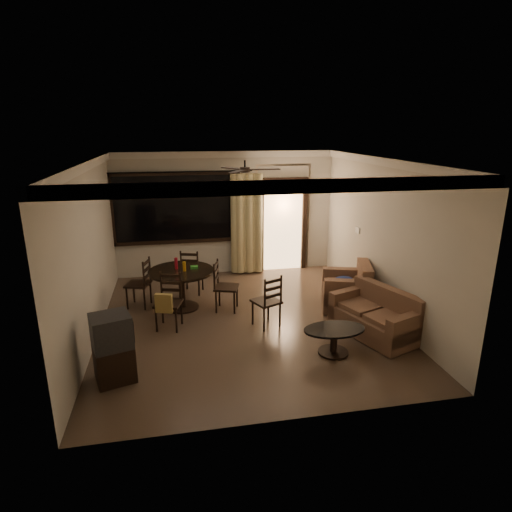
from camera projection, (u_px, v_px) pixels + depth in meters
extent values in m
plane|color=#7F6651|center=(246.00, 321.00, 7.61)|extent=(5.50, 5.50, 0.00)
plane|color=beige|center=(226.00, 214.00, 9.79)|extent=(5.00, 0.00, 5.00)
plane|color=beige|center=(287.00, 311.00, 4.62)|extent=(5.00, 0.00, 5.00)
plane|color=beige|center=(90.00, 253.00, 6.75)|extent=(0.00, 5.50, 5.50)
plane|color=beige|center=(383.00, 238.00, 7.66)|extent=(0.00, 5.50, 5.50)
plane|color=white|center=(245.00, 160.00, 6.80)|extent=(5.50, 5.50, 0.00)
cube|color=black|center=(177.00, 208.00, 9.51)|extent=(2.70, 0.04, 1.45)
cylinder|color=black|center=(179.00, 172.00, 9.21)|extent=(3.20, 0.03, 0.03)
cube|color=#FFC684|center=(283.00, 227.00, 10.09)|extent=(0.91, 0.03, 2.08)
cube|color=white|center=(358.00, 230.00, 8.67)|extent=(0.02, 0.18, 0.12)
cylinder|color=black|center=(245.00, 164.00, 6.82)|extent=(0.03, 0.03, 0.12)
cylinder|color=black|center=(245.00, 170.00, 6.84)|extent=(0.16, 0.16, 0.08)
cylinder|color=black|center=(181.00, 271.00, 7.94)|extent=(1.21, 1.21, 0.04)
cylinder|color=black|center=(182.00, 289.00, 8.05)|extent=(0.12, 0.12, 0.71)
cylinder|color=black|center=(183.00, 307.00, 8.15)|extent=(0.61, 0.61, 0.03)
cylinder|color=maroon|center=(176.00, 263.00, 7.96)|extent=(0.06, 0.06, 0.22)
cylinder|color=#BE8014|center=(184.00, 267.00, 7.85)|extent=(0.06, 0.06, 0.18)
cube|color=#2A8126|center=(194.00, 267.00, 8.02)|extent=(0.14, 0.10, 0.05)
cube|color=black|center=(138.00, 284.00, 8.11)|extent=(0.52, 0.52, 0.04)
cube|color=black|center=(226.00, 287.00, 7.94)|extent=(0.52, 0.52, 0.04)
cube|color=black|center=(168.00, 303.00, 7.21)|extent=(0.52, 0.52, 0.04)
cube|color=#A48946|center=(164.00, 303.00, 6.97)|extent=(0.29, 0.16, 0.32)
cube|color=black|center=(192.00, 272.00, 8.79)|extent=(0.52, 0.52, 0.04)
cube|color=black|center=(115.00, 363.00, 5.77)|extent=(0.61, 0.58, 0.50)
cube|color=black|center=(111.00, 331.00, 5.63)|extent=(0.61, 0.58, 0.45)
cube|color=black|center=(130.00, 327.00, 5.74)|extent=(0.13, 0.35, 0.31)
cube|color=#4C3123|center=(374.00, 324.00, 7.04)|extent=(1.21, 1.60, 0.36)
cube|color=#4C3123|center=(388.00, 304.00, 7.10)|extent=(0.67, 1.40, 0.58)
cube|color=#4C3123|center=(406.00, 329.00, 6.47)|extent=(0.77, 0.42, 0.45)
cube|color=#4C3123|center=(348.00, 301.00, 7.50)|extent=(0.77, 0.42, 0.45)
cube|color=#4C3123|center=(373.00, 313.00, 6.95)|extent=(0.94, 1.36, 0.11)
cube|color=#4C3123|center=(345.00, 297.00, 8.11)|extent=(1.07, 1.07, 0.40)
cube|color=#4C3123|center=(364.00, 281.00, 7.98)|extent=(0.44, 0.88, 0.65)
cube|color=#4C3123|center=(348.00, 293.00, 7.73)|extent=(0.87, 0.42, 0.50)
cube|color=#4C3123|center=(344.00, 281.00, 8.37)|extent=(0.87, 0.42, 0.50)
cube|color=#4C3123|center=(343.00, 285.00, 8.04)|extent=(0.77, 0.80, 0.12)
ellipsoid|color=navy|center=(344.00, 280.00, 8.01)|extent=(0.36, 0.30, 0.11)
ellipsoid|color=black|center=(334.00, 329.00, 6.40)|extent=(0.94, 0.57, 0.03)
cylinder|color=black|center=(334.00, 341.00, 6.46)|extent=(0.10, 0.10, 0.38)
cylinder|color=black|center=(333.00, 352.00, 6.51)|extent=(0.46, 0.46, 0.03)
cube|color=black|center=(266.00, 301.00, 7.31)|extent=(0.55, 0.55, 0.04)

